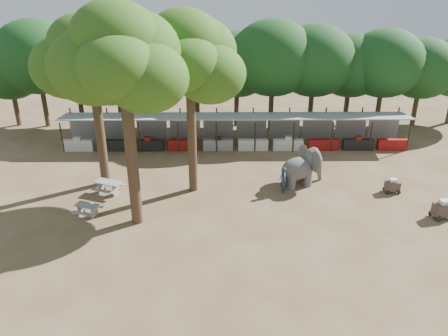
{
  "coord_description": "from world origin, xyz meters",
  "views": [
    {
      "loc": [
        -1.21,
        -19.65,
        13.18
      ],
      "look_at": [
        -1.0,
        5.0,
        2.0
      ],
      "focal_mm": 35.0,
      "sensor_mm": 36.0,
      "label": 1
    }
  ],
  "objects_px": {
    "cart_front": "(443,209)",
    "elephant": "(302,167)",
    "cart_back": "(392,186)",
    "yard_tree_back": "(187,58)",
    "handler": "(284,180)",
    "picnic_table_near": "(88,208)",
    "yard_tree_center": "(120,59)",
    "yard_tree_left": "(90,61)",
    "picnic_table_far": "(109,186)"
  },
  "relations": [
    {
      "from": "yard_tree_center",
      "to": "cart_front",
      "type": "xyz_separation_m",
      "value": [
        17.81,
        0.07,
        -8.63
      ]
    },
    {
      "from": "yard_tree_back",
      "to": "picnic_table_far",
      "type": "distance_m",
      "value": 9.62
    },
    {
      "from": "yard_tree_center",
      "to": "cart_back",
      "type": "bearing_deg",
      "value": 11.62
    },
    {
      "from": "handler",
      "to": "cart_back",
      "type": "height_order",
      "value": "handler"
    },
    {
      "from": "cart_front",
      "to": "elephant",
      "type": "bearing_deg",
      "value": 138.49
    },
    {
      "from": "yard_tree_left",
      "to": "picnic_table_near",
      "type": "distance_m",
      "value": 8.94
    },
    {
      "from": "cart_back",
      "to": "picnic_table_near",
      "type": "bearing_deg",
      "value": -173.45
    },
    {
      "from": "yard_tree_center",
      "to": "picnic_table_near",
      "type": "bearing_deg",
      "value": 169.52
    },
    {
      "from": "yard_tree_left",
      "to": "handler",
      "type": "xyz_separation_m",
      "value": [
        11.99,
        -1.59,
        -7.32
      ]
    },
    {
      "from": "yard_tree_left",
      "to": "cart_back",
      "type": "xyz_separation_m",
      "value": [
        19.05,
        -1.7,
        -7.72
      ]
    },
    {
      "from": "yard_tree_back",
      "to": "picnic_table_near",
      "type": "bearing_deg",
      "value": -149.58
    },
    {
      "from": "cart_front",
      "to": "yard_tree_left",
      "type": "bearing_deg",
      "value": 156.13
    },
    {
      "from": "cart_front",
      "to": "cart_back",
      "type": "relative_size",
      "value": 1.31
    },
    {
      "from": "picnic_table_near",
      "to": "cart_back",
      "type": "height_order",
      "value": "cart_back"
    },
    {
      "from": "yard_tree_back",
      "to": "handler",
      "type": "bearing_deg",
      "value": -5.6
    },
    {
      "from": "yard_tree_back",
      "to": "handler",
      "type": "relative_size",
      "value": 6.45
    },
    {
      "from": "handler",
      "to": "picnic_table_far",
      "type": "distance_m",
      "value": 11.31
    },
    {
      "from": "yard_tree_center",
      "to": "cart_front",
      "type": "height_order",
      "value": "yard_tree_center"
    },
    {
      "from": "yard_tree_back",
      "to": "cart_back",
      "type": "bearing_deg",
      "value": -3.07
    },
    {
      "from": "handler",
      "to": "cart_front",
      "type": "relative_size",
      "value": 1.33
    },
    {
      "from": "yard_tree_back",
      "to": "elephant",
      "type": "xyz_separation_m",
      "value": [
        7.36,
        0.54,
        -7.27
      ]
    },
    {
      "from": "handler",
      "to": "picnic_table_near",
      "type": "distance_m",
      "value": 12.24
    },
    {
      "from": "yard_tree_back",
      "to": "handler",
      "type": "distance_m",
      "value": 9.75
    },
    {
      "from": "elephant",
      "to": "picnic_table_far",
      "type": "xyz_separation_m",
      "value": [
        -12.67,
        -1.22,
        -0.72
      ]
    },
    {
      "from": "yard_tree_center",
      "to": "cart_back",
      "type": "distance_m",
      "value": 18.57
    },
    {
      "from": "yard_tree_back",
      "to": "handler",
      "type": "height_order",
      "value": "yard_tree_back"
    },
    {
      "from": "cart_front",
      "to": "cart_back",
      "type": "distance_m",
      "value": 3.68
    },
    {
      "from": "yard_tree_left",
      "to": "cart_back",
      "type": "relative_size",
      "value": 10.93
    },
    {
      "from": "cart_back",
      "to": "yard_tree_left",
      "type": "bearing_deg",
      "value": 173.15
    },
    {
      "from": "elephant",
      "to": "picnic_table_near",
      "type": "distance_m",
      "value": 13.88
    },
    {
      "from": "picnic_table_near",
      "to": "cart_back",
      "type": "distance_m",
      "value": 19.15
    },
    {
      "from": "yard_tree_back",
      "to": "picnic_table_far",
      "type": "bearing_deg",
      "value": -172.63
    },
    {
      "from": "handler",
      "to": "cart_front",
      "type": "xyz_separation_m",
      "value": [
        8.81,
        -3.34,
        -0.3
      ]
    },
    {
      "from": "handler",
      "to": "yard_tree_back",
      "type": "bearing_deg",
      "value": 81.6
    },
    {
      "from": "picnic_table_near",
      "to": "picnic_table_far",
      "type": "distance_m",
      "value": 2.84
    },
    {
      "from": "yard_tree_center",
      "to": "elephant",
      "type": "bearing_deg",
      "value": 23.65
    },
    {
      "from": "yard_tree_center",
      "to": "picnic_table_far",
      "type": "bearing_deg",
      "value": 124.82
    },
    {
      "from": "elephant",
      "to": "cart_front",
      "type": "bearing_deg",
      "value": -55.62
    },
    {
      "from": "yard_tree_left",
      "to": "cart_back",
      "type": "bearing_deg",
      "value": -5.1
    },
    {
      "from": "yard_tree_left",
      "to": "picnic_table_near",
      "type": "xyz_separation_m",
      "value": [
        0.1,
        -4.46,
        -7.74
      ]
    },
    {
      "from": "picnic_table_far",
      "to": "cart_back",
      "type": "bearing_deg",
      "value": 21.26
    },
    {
      "from": "yard_tree_left",
      "to": "picnic_table_near",
      "type": "relative_size",
      "value": 6.32
    },
    {
      "from": "picnic_table_far",
      "to": "handler",
      "type": "bearing_deg",
      "value": 21.8
    },
    {
      "from": "elephant",
      "to": "cart_back",
      "type": "bearing_deg",
      "value": -36.92
    },
    {
      "from": "elephant",
      "to": "handler",
      "type": "height_order",
      "value": "elephant"
    },
    {
      "from": "elephant",
      "to": "cart_front",
      "type": "distance_m",
      "value": 8.71
    },
    {
      "from": "yard_tree_left",
      "to": "yard_tree_back",
      "type": "bearing_deg",
      "value": -9.46
    },
    {
      "from": "yard_tree_left",
      "to": "yard_tree_center",
      "type": "height_order",
      "value": "yard_tree_center"
    },
    {
      "from": "elephant",
      "to": "cart_back",
      "type": "height_order",
      "value": "elephant"
    },
    {
      "from": "elephant",
      "to": "cart_back",
      "type": "relative_size",
      "value": 3.36
    }
  ]
}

